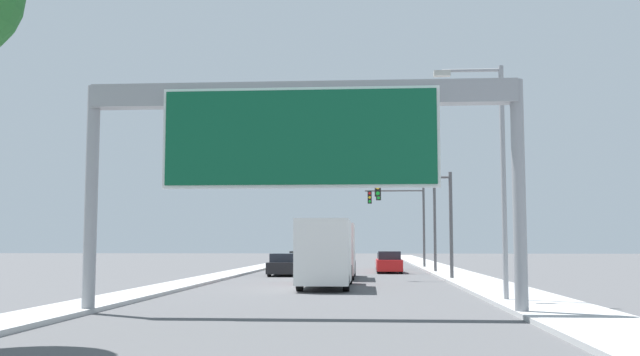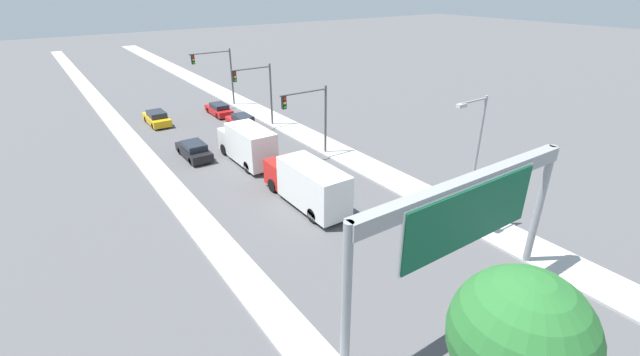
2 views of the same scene
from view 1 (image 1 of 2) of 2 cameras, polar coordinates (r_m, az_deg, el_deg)
sidewalk_right at (r=63.53m, az=9.12°, el=-7.03°), size 3.00×120.00×0.15m
median_strip_left at (r=63.94m, az=-4.49°, el=-7.07°), size 2.00×120.00×0.15m
sign_gantry at (r=21.47m, az=-1.57°, el=3.92°), size 13.29×0.73×6.97m
car_near_left at (r=51.89m, az=5.55°, el=-6.76°), size 1.79×4.72×1.55m
car_mid_right at (r=47.27m, az=-2.85°, el=-6.97°), size 1.86×4.72×1.46m
car_far_right at (r=58.22m, az=5.37°, el=-6.68°), size 1.74×4.58×1.36m
car_mid_center at (r=58.89m, az=-1.51°, el=-6.63°), size 1.87×4.73×1.49m
truck_box_primary at (r=43.30m, az=1.21°, el=-5.86°), size 2.37×7.28×3.26m
truck_box_secondary at (r=33.96m, az=0.47°, el=-6.07°), size 2.33×8.14×3.19m
traffic_light_near_intersection at (r=41.42m, az=8.40°, el=-2.30°), size 4.64×0.32×6.21m
traffic_light_mid_block at (r=51.40m, az=7.66°, el=-2.62°), size 4.43×0.32×6.60m
traffic_light_far_intersection at (r=61.37m, az=6.86°, el=-2.82°), size 5.10×0.32×6.93m
street_lamp_right at (r=26.26m, az=13.78°, el=1.28°), size 2.51×0.28×8.52m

